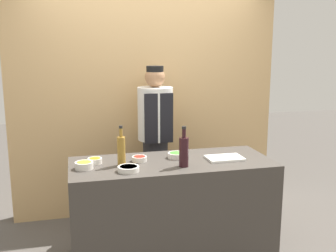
# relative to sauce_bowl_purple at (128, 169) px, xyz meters

# --- Properties ---
(cabinet_wall) EXTENTS (2.94, 0.18, 2.40)m
(cabinet_wall) POSITION_rel_sauce_bowl_purple_xyz_m (0.40, 1.35, 0.28)
(cabinet_wall) COLOR tan
(cabinet_wall) RESTS_ON ground_plane
(counter) EXTENTS (1.72, 0.71, 0.89)m
(counter) POSITION_rel_sauce_bowl_purple_xyz_m (0.40, 0.19, -0.47)
(counter) COLOR #3D3833
(counter) RESTS_ON ground_plane
(sauce_bowl_purple) EXTENTS (0.17, 0.17, 0.04)m
(sauce_bowl_purple) POSITION_rel_sauce_bowl_purple_xyz_m (0.00, 0.00, 0.00)
(sauce_bowl_purple) COLOR silver
(sauce_bowl_purple) RESTS_ON counter
(sauce_bowl_green) EXTENTS (0.15, 0.15, 0.05)m
(sauce_bowl_green) POSITION_rel_sauce_bowl_purple_xyz_m (0.46, 0.28, 0.00)
(sauce_bowl_green) COLOR silver
(sauce_bowl_green) RESTS_ON counter
(sauce_bowl_red) EXTENTS (0.13, 0.13, 0.04)m
(sauce_bowl_red) POSITION_rel_sauce_bowl_purple_xyz_m (0.13, 0.25, 0.00)
(sauce_bowl_red) COLOR silver
(sauce_bowl_red) RESTS_ON counter
(sauce_bowl_orange) EXTENTS (0.12, 0.12, 0.05)m
(sauce_bowl_orange) POSITION_rel_sauce_bowl_purple_xyz_m (-0.24, 0.28, 0.00)
(sauce_bowl_orange) COLOR silver
(sauce_bowl_orange) RESTS_ON counter
(sauce_bowl_yellow) EXTENTS (0.14, 0.14, 0.06)m
(sauce_bowl_yellow) POSITION_rel_sauce_bowl_purple_xyz_m (-0.33, 0.15, 0.01)
(sauce_bowl_yellow) COLOR silver
(sauce_bowl_yellow) RESTS_ON counter
(cutting_board) EXTENTS (0.31, 0.21, 0.02)m
(cutting_board) POSITION_rel_sauce_bowl_purple_xyz_m (0.86, 0.14, -0.01)
(cutting_board) COLOR white
(cutting_board) RESTS_ON counter
(bottle_wine) EXTENTS (0.08, 0.08, 0.33)m
(bottle_wine) POSITION_rel_sauce_bowl_purple_xyz_m (0.46, 0.02, 0.11)
(bottle_wine) COLOR black
(bottle_wine) RESTS_ON counter
(bottle_vinegar) EXTENTS (0.07, 0.07, 0.33)m
(bottle_vinegar) POSITION_rel_sauce_bowl_purple_xyz_m (-0.03, 0.17, 0.11)
(bottle_vinegar) COLOR olive
(bottle_vinegar) RESTS_ON counter
(chef_center) EXTENTS (0.36, 0.36, 1.66)m
(chef_center) POSITION_rel_sauce_bowl_purple_xyz_m (0.42, 0.97, -0.02)
(chef_center) COLOR #28282D
(chef_center) RESTS_ON ground_plane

